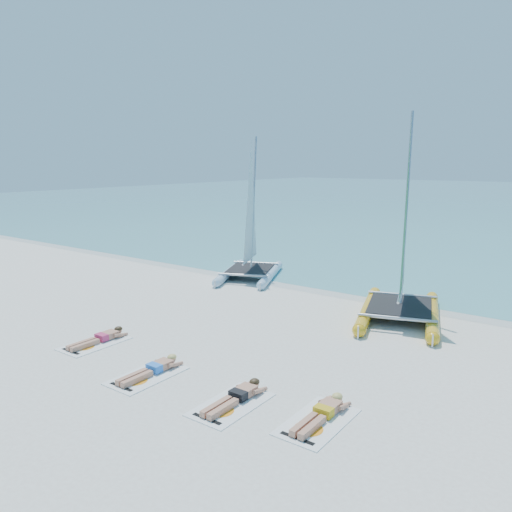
# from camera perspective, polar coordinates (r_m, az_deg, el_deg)

# --- Properties ---
(ground) EXTENTS (140.00, 140.00, 0.00)m
(ground) POSITION_cam_1_polar(r_m,az_deg,el_deg) (15.11, -1.65, -8.30)
(ground) COLOR white
(ground) RESTS_ON ground
(wet_sand_strip) EXTENTS (140.00, 1.40, 0.01)m
(wet_sand_strip) POSITION_cam_1_polar(r_m,az_deg,el_deg) (19.56, 8.29, -3.94)
(wet_sand_strip) COLOR silver
(wet_sand_strip) RESTS_ON ground
(catamaran_blue) EXTENTS (3.81, 5.03, 6.19)m
(catamaran_blue) POSITION_cam_1_polar(r_m,az_deg,el_deg) (21.31, -0.65, 2.46)
(catamaran_blue) COLOR silver
(catamaran_blue) RESTS_ON ground
(catamaran_yellow) EXTENTS (3.72, 5.44, 6.76)m
(catamaran_yellow) POSITION_cam_1_polar(r_m,az_deg,el_deg) (16.72, 16.52, 0.66)
(catamaran_yellow) COLOR yellow
(catamaran_yellow) RESTS_ON ground
(towel_a) EXTENTS (1.00, 1.85, 0.02)m
(towel_a) POSITION_cam_1_polar(r_m,az_deg,el_deg) (14.61, -17.94, -9.49)
(towel_a) COLOR white
(towel_a) RESTS_ON ground
(sunbather_a) EXTENTS (0.37, 1.73, 0.26)m
(sunbather_a) POSITION_cam_1_polar(r_m,az_deg,el_deg) (14.68, -17.35, -8.91)
(sunbather_a) COLOR tan
(sunbather_a) RESTS_ON towel_a
(towel_b) EXTENTS (1.00, 1.85, 0.02)m
(towel_b) POSITION_cam_1_polar(r_m,az_deg,el_deg) (12.25, -12.34, -13.22)
(towel_b) COLOR white
(towel_b) RESTS_ON ground
(sunbather_b) EXTENTS (0.37, 1.73, 0.26)m
(sunbather_b) POSITION_cam_1_polar(r_m,az_deg,el_deg) (12.32, -11.68, -12.49)
(sunbather_b) COLOR tan
(sunbather_b) RESTS_ON towel_b
(towel_c) EXTENTS (1.00, 1.85, 0.02)m
(towel_c) POSITION_cam_1_polar(r_m,az_deg,el_deg) (10.74, -2.85, -16.58)
(towel_c) COLOR white
(towel_c) RESTS_ON ground
(sunbather_c) EXTENTS (0.37, 1.73, 0.26)m
(sunbather_c) POSITION_cam_1_polar(r_m,az_deg,el_deg) (10.82, -2.19, -15.70)
(sunbather_c) COLOR tan
(sunbather_c) RESTS_ON towel_c
(towel_d) EXTENTS (1.00, 1.85, 0.02)m
(towel_d) POSITION_cam_1_polar(r_m,az_deg,el_deg) (10.19, 7.05, -18.27)
(towel_d) COLOR white
(towel_d) RESTS_ON ground
(sunbather_d) EXTENTS (0.37, 1.73, 0.26)m
(sunbather_d) POSITION_cam_1_polar(r_m,az_deg,el_deg) (10.28, 7.61, -17.30)
(sunbather_d) COLOR tan
(sunbather_d) RESTS_ON towel_d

